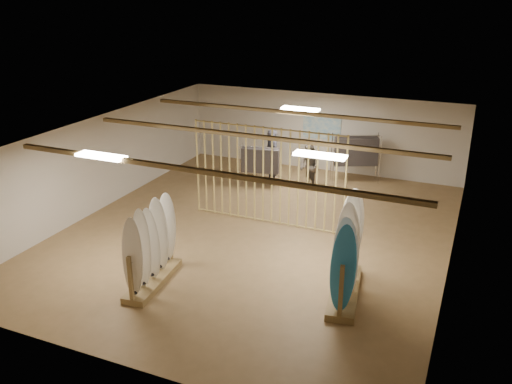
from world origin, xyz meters
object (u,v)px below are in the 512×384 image
at_px(clothing_rack_a, 260,160).
at_px(shopper_b, 309,164).
at_px(rack_right, 346,265).
at_px(clothing_rack_b, 356,151).
at_px(rack_left, 152,257).
at_px(shopper_a, 273,153).

height_order(clothing_rack_a, shopper_b, shopper_b).
relative_size(rack_right, clothing_rack_b, 1.38).
xyz_separation_m(clothing_rack_b, shopper_b, (-1.24, -1.24, -0.24)).
bearing_deg(rack_left, rack_right, 10.02).
bearing_deg(shopper_a, shopper_b, -141.80).
distance_m(rack_left, clothing_rack_a, 6.79).
distance_m(clothing_rack_a, clothing_rack_b, 3.27).
relative_size(rack_left, shopper_a, 0.96).
bearing_deg(shopper_a, clothing_rack_b, -115.88).
relative_size(rack_left, clothing_rack_b, 1.23).
height_order(rack_left, rack_right, rack_right).
distance_m(rack_left, shopper_b, 7.40).
xyz_separation_m(rack_right, clothing_rack_a, (-4.33, 5.57, 0.20)).
xyz_separation_m(clothing_rack_a, clothing_rack_b, (2.77, 1.73, 0.16)).
relative_size(clothing_rack_b, shopper_b, 0.99).
distance_m(rack_left, rack_right, 4.29).
bearing_deg(clothing_rack_b, rack_right, -102.60).
height_order(rack_right, clothing_rack_b, rack_right).
bearing_deg(rack_left, clothing_rack_b, 66.78).
bearing_deg(clothing_rack_b, shopper_b, -159.58).
relative_size(clothing_rack_b, shopper_a, 0.78).
relative_size(rack_right, clothing_rack_a, 1.62).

